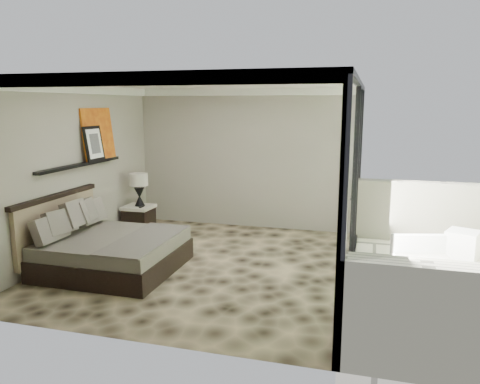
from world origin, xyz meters
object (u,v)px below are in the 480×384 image
(nightstand, at_px, (139,218))
(table_lamp, at_px, (139,185))
(bed, at_px, (107,249))
(lounger, at_px, (435,279))
(ottoman, at_px, (462,245))

(nightstand, distance_m, table_lamp, 0.66)
(table_lamp, bearing_deg, nightstand, -169.35)
(bed, height_order, table_lamp, table_lamp)
(bed, height_order, lounger, bed)
(table_lamp, relative_size, ottoman, 1.37)
(table_lamp, relative_size, lounger, 0.38)
(nightstand, height_order, table_lamp, table_lamp)
(nightstand, bearing_deg, lounger, -8.89)
(nightstand, height_order, ottoman, nightstand)
(bed, xyz_separation_m, lounger, (4.71, 0.37, -0.13))
(nightstand, relative_size, lounger, 0.32)
(nightstand, relative_size, table_lamp, 0.84)
(ottoman, bearing_deg, bed, -159.50)
(bed, distance_m, ottoman, 5.67)
(table_lamp, bearing_deg, lounger, -18.22)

